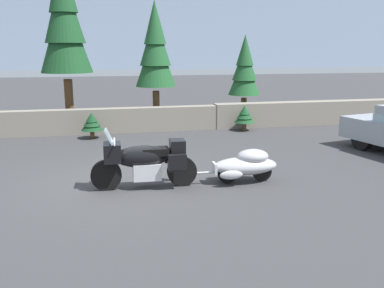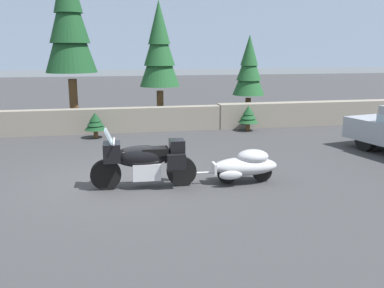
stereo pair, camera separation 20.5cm
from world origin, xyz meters
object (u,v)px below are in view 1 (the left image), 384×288
object	(u,v)px
touring_motorcycle	(144,160)
pine_tree_tall	(64,19)
pine_tree_secondary	(245,68)
pine_tree_far_right	(155,48)
car_shaped_trailer	(245,165)

from	to	relation	value
touring_motorcycle	pine_tree_tall	distance (m)	8.76
pine_tree_secondary	pine_tree_far_right	distance (m)	3.71
pine_tree_far_right	car_shaped_trailer	bearing A→B (deg)	-82.69
pine_tree_secondary	touring_motorcycle	bearing A→B (deg)	-122.92
pine_tree_secondary	pine_tree_far_right	xyz separation A→B (m)	(-3.62, 0.00, 0.78)
pine_tree_secondary	pine_tree_far_right	world-z (taller)	pine_tree_far_right
car_shaped_trailer	pine_tree_secondary	bearing A→B (deg)	71.09
car_shaped_trailer	pine_tree_tall	size ratio (longest dim) A/B	0.34
car_shaped_trailer	pine_tree_tall	xyz separation A→B (m)	(-4.28, 7.88, 3.66)
touring_motorcycle	pine_tree_secondary	bearing A→B (deg)	57.08
touring_motorcycle	pine_tree_secondary	world-z (taller)	pine_tree_secondary
touring_motorcycle	pine_tree_secondary	size ratio (longest dim) A/B	0.65
car_shaped_trailer	pine_tree_far_right	world-z (taller)	pine_tree_far_right
touring_motorcycle	pine_tree_far_right	world-z (taller)	pine_tree_far_right
pine_tree_far_right	touring_motorcycle	bearing A→B (deg)	-99.75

